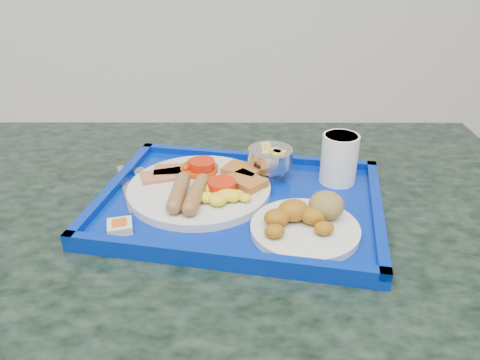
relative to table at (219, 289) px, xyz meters
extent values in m
cylinder|color=slate|center=(0.00, 0.00, -0.19)|extent=(0.11, 0.11, 0.70)
cube|color=black|center=(0.00, 0.00, 0.18)|extent=(1.32, 0.96, 0.04)
cube|color=#032397|center=(0.04, -0.02, 0.21)|extent=(0.57, 0.49, 0.02)
cube|color=#032397|center=(0.09, 0.15, 0.22)|extent=(0.47, 0.16, 0.01)
cube|color=#032397|center=(-0.01, -0.18, 0.22)|extent=(0.47, 0.16, 0.01)
cube|color=#032397|center=(0.27, -0.08, 0.22)|extent=(0.12, 0.35, 0.01)
cube|color=#032397|center=(-0.18, 0.05, 0.22)|extent=(0.12, 0.35, 0.01)
cylinder|color=silver|center=(-0.03, 0.02, 0.22)|extent=(0.26, 0.26, 0.01)
cube|color=#D47754|center=(-0.07, 0.08, 0.23)|extent=(0.09, 0.05, 0.01)
cube|color=#D47754|center=(-0.09, 0.06, 0.23)|extent=(0.10, 0.06, 0.01)
cylinder|color=#C74508|center=(-0.03, 0.08, 0.23)|extent=(0.07, 0.07, 0.01)
sphere|color=#C74508|center=(-0.02, 0.08, 0.24)|extent=(0.01, 0.01, 0.01)
sphere|color=#C74508|center=(-0.04, 0.10, 0.24)|extent=(0.01, 0.01, 0.01)
sphere|color=#C74508|center=(-0.05, 0.07, 0.24)|extent=(0.01, 0.01, 0.01)
sphere|color=#C74508|center=(-0.03, 0.10, 0.24)|extent=(0.01, 0.01, 0.01)
sphere|color=#C74508|center=(-0.01, 0.10, 0.24)|extent=(0.01, 0.01, 0.01)
sphere|color=#C74508|center=(-0.03, 0.10, 0.24)|extent=(0.01, 0.01, 0.01)
sphere|color=#C74508|center=(-0.01, 0.07, 0.24)|extent=(0.01, 0.01, 0.01)
sphere|color=#C74508|center=(-0.03, 0.10, 0.24)|extent=(0.01, 0.01, 0.01)
sphere|color=#C74508|center=(-0.01, 0.09, 0.24)|extent=(0.01, 0.01, 0.01)
sphere|color=#C74508|center=(-0.02, 0.06, 0.24)|extent=(0.01, 0.01, 0.01)
sphere|color=#C74508|center=(-0.02, 0.07, 0.24)|extent=(0.01, 0.01, 0.01)
sphere|color=#C74508|center=(-0.03, 0.06, 0.24)|extent=(0.01, 0.01, 0.01)
cube|color=#A46029|center=(0.05, 0.06, 0.24)|extent=(0.08, 0.08, 0.01)
cube|color=#A46029|center=(0.06, 0.01, 0.24)|extent=(0.08, 0.08, 0.01)
cylinder|color=brown|center=(-0.06, -0.02, 0.24)|extent=(0.04, 0.10, 0.03)
cylinder|color=brown|center=(-0.03, -0.03, 0.24)|extent=(0.05, 0.10, 0.03)
ellipsoid|color=yellow|center=(0.01, -0.03, 0.24)|extent=(0.02, 0.02, 0.02)
ellipsoid|color=yellow|center=(-0.02, -0.04, 0.24)|extent=(0.03, 0.03, 0.02)
ellipsoid|color=yellow|center=(0.02, -0.04, 0.24)|extent=(0.03, 0.03, 0.02)
ellipsoid|color=yellow|center=(-0.01, -0.01, 0.24)|extent=(0.03, 0.03, 0.02)
ellipsoid|color=yellow|center=(0.03, -0.04, 0.24)|extent=(0.03, 0.03, 0.02)
ellipsoid|color=yellow|center=(0.04, -0.03, 0.24)|extent=(0.02, 0.02, 0.01)
ellipsoid|color=yellow|center=(0.00, -0.05, 0.24)|extent=(0.03, 0.03, 0.02)
ellipsoid|color=yellow|center=(0.05, -0.05, 0.24)|extent=(0.02, 0.02, 0.01)
cylinder|color=red|center=(-0.02, 0.07, 0.25)|extent=(0.05, 0.05, 0.01)
cylinder|color=red|center=(0.01, -0.01, 0.25)|extent=(0.05, 0.05, 0.01)
cylinder|color=silver|center=(0.13, -0.13, 0.22)|extent=(0.17, 0.17, 0.01)
ellipsoid|color=#9B5F12|center=(0.16, -0.15, 0.24)|extent=(0.03, 0.03, 0.02)
ellipsoid|color=#9B5F12|center=(0.15, -0.12, 0.24)|extent=(0.04, 0.03, 0.03)
ellipsoid|color=#9B5F12|center=(0.12, -0.11, 0.24)|extent=(0.05, 0.04, 0.03)
ellipsoid|color=#9B5F12|center=(0.09, -0.12, 0.24)|extent=(0.04, 0.03, 0.03)
ellipsoid|color=#9B5F12|center=(0.08, -0.15, 0.24)|extent=(0.03, 0.03, 0.02)
ellipsoid|color=olive|center=(0.17, -0.11, 0.25)|extent=(0.06, 0.06, 0.04)
cylinder|color=silver|center=(0.11, 0.07, 0.22)|extent=(0.05, 0.05, 0.01)
cylinder|color=silver|center=(0.11, 0.07, 0.23)|extent=(0.02, 0.02, 0.02)
cylinder|color=silver|center=(0.11, 0.07, 0.26)|extent=(0.09, 0.09, 0.03)
cube|color=#E6E657|center=(0.12, 0.06, 0.27)|extent=(0.02, 0.02, 0.01)
cube|color=#E6E657|center=(0.10, 0.09, 0.27)|extent=(0.02, 0.02, 0.01)
cube|color=#E6E657|center=(0.12, 0.06, 0.27)|extent=(0.02, 0.02, 0.01)
cube|color=#E6E657|center=(0.13, 0.05, 0.27)|extent=(0.02, 0.02, 0.01)
cube|color=#E6E657|center=(0.10, 0.08, 0.27)|extent=(0.02, 0.02, 0.01)
cube|color=#E6E657|center=(0.12, 0.05, 0.27)|extent=(0.02, 0.02, 0.01)
cube|color=#E6E657|center=(0.10, 0.06, 0.27)|extent=(0.02, 0.02, 0.01)
cylinder|color=white|center=(0.23, 0.04, 0.26)|extent=(0.07, 0.07, 0.09)
cylinder|color=#D4520B|center=(0.23, 0.04, 0.30)|extent=(0.06, 0.06, 0.01)
cube|color=silver|center=(-0.16, 0.03, 0.22)|extent=(0.03, 0.12, 0.00)
ellipsoid|color=silver|center=(-0.14, 0.11, 0.22)|extent=(0.03, 0.04, 0.01)
cube|color=silver|center=(-0.16, 0.05, 0.22)|extent=(0.06, 0.19, 0.00)
cube|color=silver|center=(-0.16, -0.09, 0.22)|extent=(0.04, 0.04, 0.01)
cube|color=#CF5417|center=(-0.16, -0.09, 0.23)|extent=(0.03, 0.03, 0.00)
camera|label=1|loc=(-0.04, -0.73, 0.64)|focal=35.00mm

